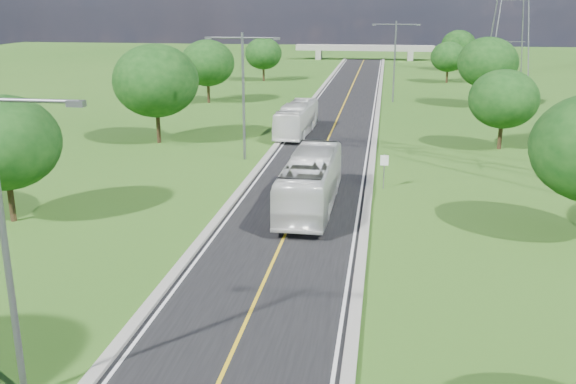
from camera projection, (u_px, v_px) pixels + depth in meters
name	position (u px, v px, depth m)	size (l,w,h in m)	color
ground	(334.00, 127.00, 65.30)	(260.00, 260.00, 0.00)	#2B5919
road	(338.00, 117.00, 70.98)	(8.00, 150.00, 0.06)	black
curb_left	(300.00, 115.00, 71.57)	(0.50, 150.00, 0.22)	gray
curb_right	(377.00, 117.00, 70.35)	(0.50, 150.00, 0.22)	gray
speed_limit_sign	(384.00, 166.00, 43.23)	(0.55, 0.09, 2.40)	slate
overpass	(364.00, 49.00, 140.44)	(30.00, 3.00, 3.20)	gray
streetlight_near_left	(2.00, 223.00, 18.99)	(5.90, 0.25, 10.00)	slate
streetlight_mid_left	(243.00, 85.00, 50.27)	(5.90, 0.25, 10.00)	slate
streetlight_far_right	(395.00, 55.00, 79.81)	(5.90, 0.25, 10.00)	slate
tree_lb	(4.00, 143.00, 35.97)	(6.30, 6.30, 7.33)	black
tree_lc	(156.00, 81.00, 56.41)	(7.56, 7.56, 8.79)	black
tree_ld	(207.00, 63.00, 79.62)	(6.72, 6.72, 7.82)	black
tree_le	(263.00, 54.00, 102.18)	(5.88, 5.88, 6.84)	black
tree_rc	(504.00, 99.00, 54.32)	(5.88, 5.88, 6.84)	black
tree_rd	(488.00, 63.00, 76.51)	(7.14, 7.14, 8.30)	black
tree_re	(448.00, 57.00, 99.97)	(5.46, 5.46, 6.35)	black
tree_rf	(459.00, 45.00, 118.25)	(6.30, 6.30, 7.33)	black
bus_outbound	(311.00, 182.00, 38.98)	(2.78, 11.89, 3.31)	silver
bus_inbound	(297.00, 119.00, 61.13)	(2.47, 10.57, 2.94)	white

